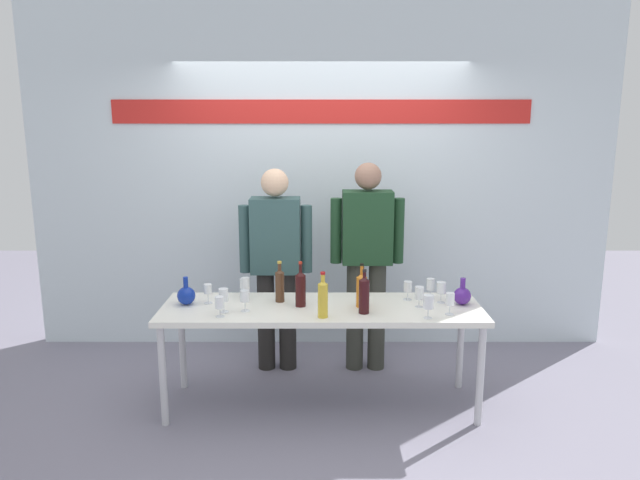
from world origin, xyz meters
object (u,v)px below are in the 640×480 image
(wine_glass_left_4, at_px, (243,297))
(wine_glass_left_0, at_px, (218,303))
(presenter_left, at_px, (274,258))
(wine_glass_left_5, at_px, (244,284))
(wine_glass_right_2, at_px, (429,285))
(wine_glass_right_5, at_px, (449,299))
(wine_bottle_1, at_px, (321,297))
(wine_glass_right_0, at_px, (406,287))
(wine_bottle_4, at_px, (363,294))
(presenter_right, at_px, (365,254))
(wine_glass_left_3, at_px, (206,290))
(decanter_blue_right, at_px, (461,295))
(wine_glass_left_1, at_px, (222,296))
(wine_glass_left_2, at_px, (243,284))
(wine_bottle_2, at_px, (299,288))
(wine_glass_right_4, at_px, (440,288))
(wine_glass_right_1, at_px, (418,293))
(wine_bottle_0, at_px, (360,289))
(decanter_blue_left, at_px, (185,295))
(wine_glass_right_3, at_px, (427,302))
(wine_bottle_3, at_px, (278,284))
(display_table, at_px, (320,314))

(wine_glass_left_4, bearing_deg, wine_glass_left_0, -142.63)
(presenter_left, xyz_separation_m, wine_glass_left_5, (-0.18, -0.48, -0.08))
(wine_glass_right_2, xyz_separation_m, wine_glass_right_5, (0.07, -0.35, -0.00))
(wine_bottle_1, bearing_deg, wine_glass_right_0, 31.65)
(presenter_left, distance_m, wine_bottle_4, 1.02)
(presenter_right, height_order, wine_glass_left_3, presenter_right)
(decanter_blue_right, height_order, wine_bottle_4, wine_bottle_4)
(wine_glass_left_1, relative_size, wine_glass_left_2, 1.26)
(wine_bottle_2, height_order, wine_glass_left_5, wine_bottle_2)
(wine_glass_left_4, distance_m, wine_glass_right_4, 1.39)
(wine_bottle_2, xyz_separation_m, wine_glass_right_5, (1.00, -0.18, -0.03))
(wine_bottle_2, height_order, wine_glass_right_1, wine_bottle_2)
(wine_bottle_1, relative_size, wine_glass_left_5, 1.88)
(wine_glass_left_1, xyz_separation_m, wine_glass_right_2, (1.45, 0.30, -0.01))
(wine_glass_right_1, bearing_deg, wine_bottle_0, 179.17)
(presenter_right, distance_m, wine_glass_left_1, 1.29)
(wine_bottle_4, xyz_separation_m, wine_glass_left_0, (-0.96, -0.07, -0.04))
(wine_bottle_1, xyz_separation_m, wine_glass_left_5, (-0.56, 0.39, -0.02))
(decanter_blue_left, xyz_separation_m, wine_glass_right_3, (1.65, -0.29, 0.04))
(decanter_blue_right, bearing_deg, wine_bottle_3, 177.02)
(presenter_left, bearing_deg, wine_glass_right_3, -39.92)
(display_table, bearing_deg, wine_bottle_2, 177.18)
(wine_glass_left_5, distance_m, wine_glass_right_3, 1.31)
(presenter_left, bearing_deg, wine_glass_left_1, -111.27)
(decanter_blue_right, bearing_deg, wine_bottle_2, -178.08)
(wine_glass_right_2, relative_size, wine_glass_right_4, 1.01)
(wine_glass_right_4, bearing_deg, wine_glass_right_1, -149.84)
(wine_bottle_2, xyz_separation_m, wine_glass_left_3, (-0.66, 0.06, -0.03))
(wine_bottle_0, xyz_separation_m, wine_glass_right_3, (0.42, -0.24, -0.02))
(decanter_blue_right, distance_m, wine_bottle_4, 0.73)
(wine_glass_left_1, bearing_deg, wine_bottle_3, 32.71)
(wine_bottle_1, xyz_separation_m, wine_glass_left_1, (-0.67, 0.10, -0.02))
(wine_glass_left_3, bearing_deg, wine_glass_right_3, -11.89)
(wine_glass_right_4, bearing_deg, presenter_left, 155.31)
(presenter_right, bearing_deg, wine_glass_right_0, -62.08)
(wine_glass_left_4, xyz_separation_m, wine_glass_right_1, (1.20, 0.09, -0.00))
(wine_bottle_2, bearing_deg, wine_glass_left_3, 174.43)
(wine_glass_left_3, bearing_deg, presenter_left, 52.41)
(wine_bottle_4, height_order, wine_glass_left_3, wine_bottle_4)
(wine_glass_left_4, height_order, wine_glass_right_2, wine_glass_right_2)
(wine_glass_left_0, xyz_separation_m, wine_glass_right_1, (1.35, 0.20, 0.00))
(wine_glass_left_3, bearing_deg, wine_glass_left_4, -31.16)
(wine_bottle_0, relative_size, wine_glass_left_4, 2.13)
(display_table, relative_size, wine_glass_right_3, 14.14)
(wine_bottle_4, xyz_separation_m, wine_glass_left_5, (-0.83, 0.30, -0.02))
(wine_glass_left_3, distance_m, wine_glass_right_5, 1.68)
(wine_bottle_4, relative_size, wine_glass_right_3, 1.92)
(wine_glass_right_3, bearing_deg, wine_glass_right_5, 25.03)
(presenter_left, bearing_deg, wine_bottle_1, -66.86)
(wine_bottle_0, bearing_deg, wine_glass_right_2, 19.46)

